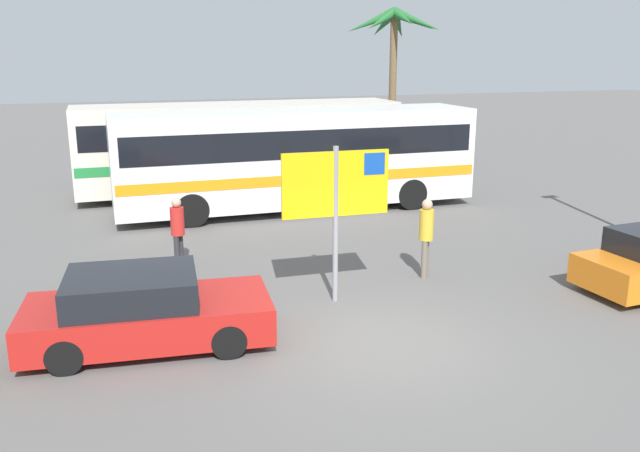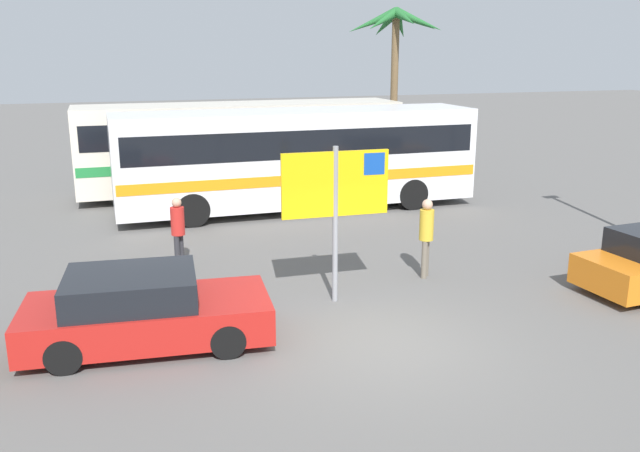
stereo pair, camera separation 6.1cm
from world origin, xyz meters
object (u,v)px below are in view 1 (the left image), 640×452
bus_rear_coach (240,143)px  pedestrian_near_sign (426,231)px  bus_front_coach (297,155)px  ferry_sign (338,190)px  pedestrian_crossing_lot (178,227)px  car_red (144,311)px

bus_rear_coach → pedestrian_near_sign: bus_rear_coach is taller
bus_rear_coach → bus_front_coach: bearing=-71.0°
bus_front_coach → bus_rear_coach: (-1.13, 3.27, 0.00)m
ferry_sign → pedestrian_near_sign: ferry_sign is taller
ferry_sign → pedestrian_crossing_lot: bearing=133.8°
bus_rear_coach → ferry_sign: (-0.39, -11.31, 0.54)m
car_red → pedestrian_near_sign: size_ratio=2.41×
bus_front_coach → pedestrian_crossing_lot: 6.60m
bus_front_coach → pedestrian_crossing_lot: bus_front_coach is taller
ferry_sign → pedestrian_crossing_lot: size_ratio=1.87×
bus_rear_coach → car_red: bus_rear_coach is taller
bus_front_coach → ferry_sign: 8.20m
pedestrian_crossing_lot → car_red: bearing=-68.3°
ferry_sign → car_red: bearing=-164.5°
bus_front_coach → ferry_sign: size_ratio=3.54×
ferry_sign → pedestrian_near_sign: 2.81m
ferry_sign → bus_rear_coach: bearing=89.7°
bus_rear_coach → car_red: bearing=-109.3°
bus_front_coach → bus_rear_coach: bearing=109.0°
pedestrian_crossing_lot → ferry_sign: bearing=-11.3°
bus_rear_coach → pedestrian_crossing_lot: size_ratio=6.63×
pedestrian_crossing_lot → pedestrian_near_sign: pedestrian_near_sign is taller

